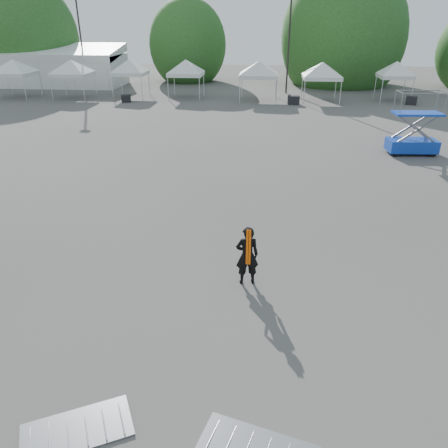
{
  "coord_description": "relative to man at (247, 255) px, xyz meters",
  "views": [
    {
      "loc": [
        1.13,
        -12.7,
        6.71
      ],
      "look_at": [
        0.05,
        -1.33,
        1.3
      ],
      "focal_mm": 35.0,
      "sensor_mm": 36.0,
      "label": 1
    }
  ],
  "objects": [
    {
      "name": "crate_east",
      "position": [
        12.62,
        28.98,
        -0.52
      ],
      "size": [
        1.04,
        0.91,
        0.68
      ],
      "primitive_type": "cube",
      "rotation": [
        0.0,
        0.0,
        -0.29
      ],
      "color": "black",
      "rests_on": "ground"
    },
    {
      "name": "scissor_lift",
      "position": [
        8.26,
        13.6,
        0.79
      ],
      "size": [
        2.63,
        1.45,
        3.29
      ],
      "rotation": [
        0.0,
        0.0,
        0.07
      ],
      "color": "#0B3798",
      "rests_on": "ground"
    },
    {
      "name": "tent_a",
      "position": [
        -22.57,
        29.4,
        2.19
      ],
      "size": [
        4.53,
        4.53,
        3.88
      ],
      "color": "silver",
      "rests_on": "ground"
    },
    {
      "name": "man",
      "position": [
        0.0,
        0.0,
        0.0
      ],
      "size": [
        0.7,
        0.53,
        1.73
      ],
      "rotation": [
        0.0,
        0.0,
        3.33
      ],
      "color": "black",
      "rests_on": "ground"
    },
    {
      "name": "barrier_left",
      "position": [
        -2.79,
        -5.15,
        -0.84
      ],
      "size": [
        2.13,
        1.71,
        0.06
      ],
      "rotation": [
        0.0,
        0.0,
        0.47
      ],
      "color": "#96989D",
      "rests_on": "ground"
    },
    {
      "name": "tent_c",
      "position": [
        -12.22,
        30.79,
        2.19
      ],
      "size": [
        4.11,
        4.11,
        3.88
      ],
      "color": "silver",
      "rests_on": "ground"
    },
    {
      "name": "tree_far_w",
      "position": [
        -26.77,
        40.35,
        3.67
      ],
      "size": [
        4.8,
        4.8,
        7.3
      ],
      "color": "#382314",
      "rests_on": "ground"
    },
    {
      "name": "tent_d",
      "position": [
        -7.02,
        30.69,
        2.19
      ],
      "size": [
        4.28,
        4.28,
        3.88
      ],
      "color": "silver",
      "rests_on": "ground"
    },
    {
      "name": "crate_mid",
      "position": [
        2.65,
        28.12,
        -0.5
      ],
      "size": [
        0.99,
        0.8,
        0.73
      ],
      "primitive_type": "cube",
      "rotation": [
        0.0,
        0.0,
        0.08
      ],
      "color": "black",
      "rests_on": "ground"
    },
    {
      "name": "tent_e",
      "position": [
        -0.4,
        29.97,
        2.19
      ],
      "size": [
        4.73,
        4.73,
        3.88
      ],
      "color": "silver",
      "rests_on": "ground"
    },
    {
      "name": "tent_g",
      "position": [
        11.44,
        30.74,
        2.19
      ],
      "size": [
        3.9,
        3.9,
        3.88
      ],
      "color": "silver",
      "rests_on": "ground"
    },
    {
      "name": "ground",
      "position": [
        -0.77,
        2.35,
        -0.87
      ],
      "size": [
        120.0,
        120.0,
        0.0
      ],
      "primitive_type": "plane",
      "color": "#474442",
      "rests_on": "ground"
    },
    {
      "name": "marquee",
      "position": [
        -22.77,
        37.35,
        1.1
      ],
      "size": [
        15.0,
        6.25,
        4.23
      ],
      "color": "silver",
      "rests_on": "ground"
    },
    {
      "name": "light_pole_west",
      "position": [
        -18.77,
        36.35,
        4.9
      ],
      "size": [
        0.6,
        0.25,
        10.3
      ],
      "color": "black",
      "rests_on": "ground"
    },
    {
      "name": "tree_mid_w",
      "position": [
        -8.77,
        42.35,
        3.06
      ],
      "size": [
        4.16,
        4.16,
        6.33
      ],
      "color": "#382314",
      "rests_on": "ground"
    },
    {
      "name": "tree_mid_e",
      "position": [
        8.23,
        41.35,
        3.97
      ],
      "size": [
        5.12,
        5.12,
        7.79
      ],
      "color": "#382314",
      "rests_on": "ground"
    },
    {
      "name": "light_pole_east",
      "position": [
        2.23,
        34.35,
        4.65
      ],
      "size": [
        0.6,
        0.25,
        9.8
      ],
      "color": "black",
      "rests_on": "ground"
    },
    {
      "name": "tent_f",
      "position": [
        4.99,
        29.46,
        2.19
      ],
      "size": [
        4.5,
        4.5,
        3.88
      ],
      "color": "silver",
      "rests_on": "ground"
    },
    {
      "name": "crate_west",
      "position": [
        -11.89,
        27.84,
        -0.55
      ],
      "size": [
        0.96,
        0.84,
        0.63
      ],
      "primitive_type": "cube",
      "rotation": [
        0.0,
        0.0,
        0.29
      ],
      "color": "black",
      "rests_on": "ground"
    },
    {
      "name": "tent_b",
      "position": [
        -17.2,
        29.53,
        2.19
      ],
      "size": [
        4.44,
        4.44,
        3.88
      ],
      "color": "silver",
      "rests_on": "ground"
    }
  ]
}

